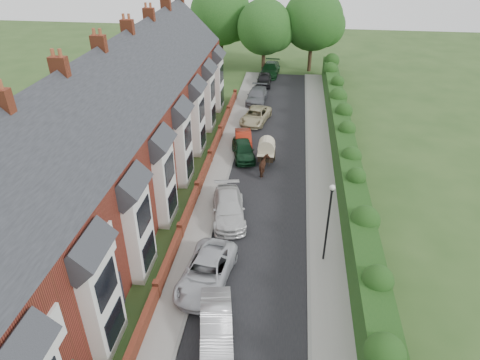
# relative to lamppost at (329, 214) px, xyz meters

# --- Properties ---
(ground) EXTENTS (140.00, 140.00, 0.00)m
(ground) POSITION_rel_lamppost_xyz_m (-3.40, -4.00, -3.30)
(ground) COLOR #2D4C1E
(ground) RESTS_ON ground
(road) EXTENTS (6.00, 58.00, 0.02)m
(road) POSITION_rel_lamppost_xyz_m (-3.90, 7.00, -3.29)
(road) COLOR black
(road) RESTS_ON ground
(pavement_hedge_side) EXTENTS (2.20, 58.00, 0.12)m
(pavement_hedge_side) POSITION_rel_lamppost_xyz_m (0.20, 7.00, -3.24)
(pavement_hedge_side) COLOR gray
(pavement_hedge_side) RESTS_ON ground
(pavement_house_side) EXTENTS (1.70, 58.00, 0.12)m
(pavement_house_side) POSITION_rel_lamppost_xyz_m (-7.75, 7.00, -3.24)
(pavement_house_side) COLOR gray
(pavement_house_side) RESTS_ON ground
(kerb_hedge_side) EXTENTS (0.18, 58.00, 0.13)m
(kerb_hedge_side) POSITION_rel_lamppost_xyz_m (-0.85, 7.00, -3.23)
(kerb_hedge_side) COLOR gray
(kerb_hedge_side) RESTS_ON ground
(kerb_house_side) EXTENTS (0.18, 58.00, 0.13)m
(kerb_house_side) POSITION_rel_lamppost_xyz_m (-6.95, 7.00, -3.23)
(kerb_house_side) COLOR gray
(kerb_house_side) RESTS_ON ground
(hedge) EXTENTS (2.10, 58.00, 2.85)m
(hedge) POSITION_rel_lamppost_xyz_m (2.00, 7.00, -1.70)
(hedge) COLOR #133B12
(hedge) RESTS_ON ground
(terrace_row) EXTENTS (9.05, 40.50, 11.50)m
(terrace_row) POSITION_rel_lamppost_xyz_m (-14.27, 5.98, 1.18)
(terrace_row) COLOR maroon
(terrace_row) RESTS_ON ground
(garden_wall_row) EXTENTS (0.35, 40.35, 1.10)m
(garden_wall_row) POSITION_rel_lamppost_xyz_m (-8.75, 6.00, -2.84)
(garden_wall_row) COLOR brown
(garden_wall_row) RESTS_ON ground
(lamppost) EXTENTS (0.32, 0.32, 5.16)m
(lamppost) POSITION_rel_lamppost_xyz_m (0.00, 0.00, 0.00)
(lamppost) COLOR black
(lamppost) RESTS_ON ground
(tree_far_left) EXTENTS (7.14, 6.80, 9.29)m
(tree_far_left) POSITION_rel_lamppost_xyz_m (-6.05, 36.08, 2.41)
(tree_far_left) COLOR #332316
(tree_far_left) RESTS_ON ground
(tree_far_right) EXTENTS (7.98, 7.60, 10.31)m
(tree_far_right) POSITION_rel_lamppost_xyz_m (-0.01, 38.08, 3.02)
(tree_far_right) COLOR #332316
(tree_far_right) RESTS_ON ground
(tree_far_back) EXTENTS (8.40, 8.00, 10.82)m
(tree_far_back) POSITION_rel_lamppost_xyz_m (-11.99, 39.08, 3.32)
(tree_far_back) COLOR #332316
(tree_far_back) RESTS_ON ground
(car_silver_a) EXTENTS (2.24, 4.46, 1.40)m
(car_silver_a) POSITION_rel_lamppost_xyz_m (-5.27, -5.93, -2.60)
(car_silver_a) COLOR #B2B2B7
(car_silver_a) RESTS_ON ground
(car_silver_b) EXTENTS (3.00, 5.48, 1.46)m
(car_silver_b) POSITION_rel_lamppost_xyz_m (-6.40, -2.60, -2.57)
(car_silver_b) COLOR silver
(car_silver_b) RESTS_ON ground
(car_white) EXTENTS (3.04, 5.43, 1.49)m
(car_white) POSITION_rel_lamppost_xyz_m (-6.11, 3.52, -2.55)
(car_white) COLOR silver
(car_white) RESTS_ON ground
(car_green) EXTENTS (2.65, 4.49, 1.44)m
(car_green) POSITION_rel_lamppost_xyz_m (-6.16, 12.20, -2.58)
(car_green) COLOR black
(car_green) RESTS_ON ground
(car_red) EXTENTS (2.04, 4.17, 1.31)m
(car_red) POSITION_rel_lamppost_xyz_m (-6.40, 14.20, -2.64)
(car_red) COLOR maroon
(car_red) RESTS_ON ground
(car_beige) EXTENTS (3.13, 5.15, 1.34)m
(car_beige) POSITION_rel_lamppost_xyz_m (-5.84, 19.80, -2.63)
(car_beige) COLOR tan
(car_beige) RESTS_ON ground
(car_grey) EXTENTS (2.25, 5.09, 1.45)m
(car_grey) POSITION_rel_lamppost_xyz_m (-6.24, 25.40, -2.57)
(car_grey) COLOR slate
(car_grey) RESTS_ON ground
(car_black) EXTENTS (1.76, 4.20, 1.42)m
(car_black) POSITION_rel_lamppost_xyz_m (-5.89, 31.21, -2.59)
(car_black) COLOR black
(car_black) RESTS_ON ground
(horse) EXTENTS (0.79, 1.73, 1.45)m
(horse) POSITION_rel_lamppost_xyz_m (-4.19, 9.55, -2.57)
(horse) COLOR #47281A
(horse) RESTS_ON ground
(horse_cart) EXTENTS (1.41, 3.12, 2.25)m
(horse_cart) POSITION_rel_lamppost_xyz_m (-4.19, 11.42, -2.01)
(horse_cart) COLOR black
(horse_cart) RESTS_ON ground
(car_extra_far) EXTENTS (2.55, 5.52, 1.56)m
(car_extra_far) POSITION_rel_lamppost_xyz_m (-5.44, 35.43, -2.52)
(car_extra_far) COLOR #0F3316
(car_extra_far) RESTS_ON ground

